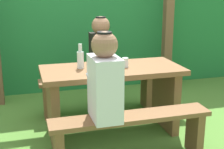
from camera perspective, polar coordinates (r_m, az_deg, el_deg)
ground_plane at (r=3.42m, az=-0.00°, el=-10.29°), size 12.00×12.00×0.00m
hedge_backdrop at (r=5.09m, az=-6.43°, el=10.43°), size 6.40×1.03×2.08m
pergola_post_right at (r=4.67m, az=9.99°, el=9.31°), size 0.12×0.12×2.00m
picnic_table at (r=3.24m, az=-0.00°, el=-2.59°), size 1.40×0.64×0.71m
bench_near at (r=2.78m, az=3.43°, el=-9.61°), size 1.40×0.24×0.44m
bench_far at (r=3.84m, az=-2.44°, el=-2.29°), size 1.40×0.24×0.44m
person_white_shirt at (r=2.55m, az=-1.32°, el=-0.93°), size 0.25×0.35×0.72m
person_black_coat at (r=3.73m, az=-1.98°, el=4.40°), size 0.25×0.35×0.72m
drinking_glass at (r=3.19m, az=2.36°, el=2.16°), size 0.07×0.07×0.10m
bottle_left at (r=3.16m, az=-5.66°, el=2.86°), size 0.07×0.07×0.24m
cell_phone at (r=3.25m, az=-3.42°, el=1.61°), size 0.11×0.15×0.01m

